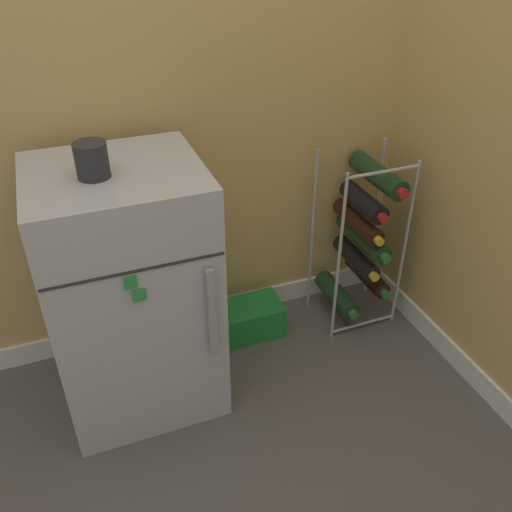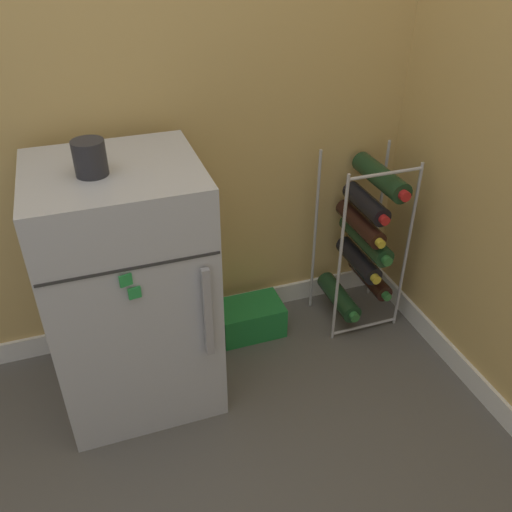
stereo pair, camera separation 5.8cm
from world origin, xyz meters
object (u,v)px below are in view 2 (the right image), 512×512
at_px(wine_rack, 363,239).
at_px(soda_box, 250,318).
at_px(fridge_top_cup, 90,158).
at_px(mini_fridge, 130,290).

bearing_deg(wine_rack, soda_box, 174.86).
xyz_separation_m(wine_rack, fridge_top_cup, (-0.98, -0.14, 0.54)).
distance_m(mini_fridge, soda_box, 0.61).
height_order(mini_fridge, fridge_top_cup, fridge_top_cup).
height_order(mini_fridge, soda_box, mini_fridge).
distance_m(wine_rack, fridge_top_cup, 1.13).
bearing_deg(mini_fridge, wine_rack, 6.77).
height_order(soda_box, fridge_top_cup, fridge_top_cup).
height_order(wine_rack, soda_box, wine_rack).
xyz_separation_m(soda_box, fridge_top_cup, (-0.52, -0.18, 0.85)).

